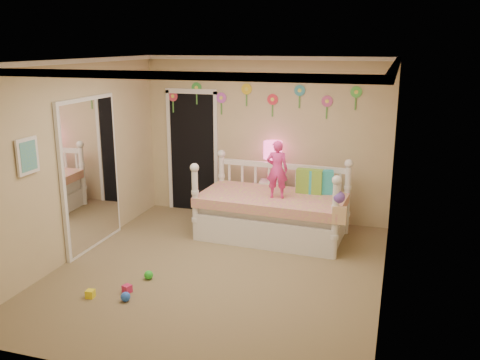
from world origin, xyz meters
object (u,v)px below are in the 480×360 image
(daybed, at_px, (272,199))
(nightstand, at_px, (272,201))
(child, at_px, (277,169))
(table_lamp, at_px, (273,155))

(daybed, bearing_deg, nightstand, 106.98)
(child, bearing_deg, daybed, -60.91)
(daybed, height_order, child, child)
(nightstand, bearing_deg, daybed, -83.87)
(daybed, distance_m, table_lamp, 0.87)
(child, bearing_deg, table_lamp, -79.30)
(daybed, xyz_separation_m, child, (0.09, -0.12, 0.48))
(daybed, relative_size, child, 2.56)
(child, height_order, table_lamp, child)
(daybed, xyz_separation_m, table_lamp, (-0.17, 0.68, 0.51))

